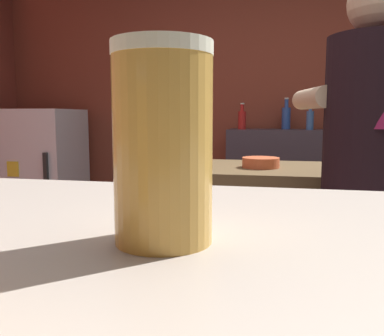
{
  "coord_description": "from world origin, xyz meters",
  "views": [
    {
      "loc": [
        -0.12,
        -1.33,
        1.18
      ],
      "look_at": [
        -0.24,
        -0.75,
        1.1
      ],
      "focal_mm": 37.87,
      "sensor_mm": 36.0,
      "label": 1
    }
  ],
  "objects_px": {
    "mini_fridge": "(44,182)",
    "bottle_soy": "(242,119)",
    "bartender": "(372,177)",
    "bottle_olive_oil": "(329,119)",
    "bottle_hot_sauce": "(310,119)",
    "mixing_bowl": "(261,163)",
    "bottle_vinegar": "(286,117)",
    "pint_glass_far": "(163,144)"
  },
  "relations": [
    {
      "from": "mini_fridge",
      "to": "bottle_hot_sauce",
      "type": "height_order",
      "value": "bottle_hot_sauce"
    },
    {
      "from": "pint_glass_far",
      "to": "bottle_vinegar",
      "type": "height_order",
      "value": "bottle_vinegar"
    },
    {
      "from": "mini_fridge",
      "to": "mixing_bowl",
      "type": "relative_size",
      "value": 7.04
    },
    {
      "from": "bottle_hot_sauce",
      "to": "bottle_olive_oil",
      "type": "height_order",
      "value": "bottle_hot_sauce"
    },
    {
      "from": "mixing_bowl",
      "to": "bottle_olive_oil",
      "type": "relative_size",
      "value": 0.87
    },
    {
      "from": "bartender",
      "to": "mini_fridge",
      "type": "bearing_deg",
      "value": 43.39
    },
    {
      "from": "mixing_bowl",
      "to": "bottle_vinegar",
      "type": "distance_m",
      "value": 1.43
    },
    {
      "from": "bottle_olive_oil",
      "to": "mixing_bowl",
      "type": "bearing_deg",
      "value": -109.39
    },
    {
      "from": "pint_glass_far",
      "to": "bottle_olive_oil",
      "type": "bearing_deg",
      "value": 80.83
    },
    {
      "from": "bartender",
      "to": "bottle_vinegar",
      "type": "relative_size",
      "value": 6.71
    },
    {
      "from": "mini_fridge",
      "to": "bottle_olive_oil",
      "type": "xyz_separation_m",
      "value": [
        2.33,
        0.17,
        0.54
      ]
    },
    {
      "from": "bottle_olive_oil",
      "to": "mini_fridge",
      "type": "bearing_deg",
      "value": -175.76
    },
    {
      "from": "pint_glass_far",
      "to": "mini_fridge",
      "type": "bearing_deg",
      "value": 123.58
    },
    {
      "from": "mini_fridge",
      "to": "bottle_soy",
      "type": "relative_size",
      "value": 6.03
    },
    {
      "from": "mini_fridge",
      "to": "pint_glass_far",
      "type": "xyz_separation_m",
      "value": [
        1.85,
        -2.79,
        0.54
      ]
    },
    {
      "from": "bartender",
      "to": "bottle_hot_sauce",
      "type": "xyz_separation_m",
      "value": [
        -0.09,
        1.64,
        0.19
      ]
    },
    {
      "from": "mixing_bowl",
      "to": "bottle_soy",
      "type": "relative_size",
      "value": 0.86
    },
    {
      "from": "bartender",
      "to": "mixing_bowl",
      "type": "distance_m",
      "value": 0.58
    },
    {
      "from": "bottle_olive_oil",
      "to": "bottle_vinegar",
      "type": "xyz_separation_m",
      "value": [
        -0.32,
        0.09,
        0.02
      ]
    },
    {
      "from": "bartender",
      "to": "bottle_hot_sauce",
      "type": "height_order",
      "value": "bartender"
    },
    {
      "from": "bottle_hot_sauce",
      "to": "bottle_vinegar",
      "type": "relative_size",
      "value": 0.82
    },
    {
      "from": "bartender",
      "to": "bottle_olive_oil",
      "type": "height_order",
      "value": "bartender"
    },
    {
      "from": "mixing_bowl",
      "to": "bottle_vinegar",
      "type": "height_order",
      "value": "bottle_vinegar"
    },
    {
      "from": "pint_glass_far",
      "to": "bottle_soy",
      "type": "xyz_separation_m",
      "value": [
        -0.18,
        2.91,
        0.0
      ]
    },
    {
      "from": "mini_fridge",
      "to": "bartender",
      "type": "height_order",
      "value": "bartender"
    },
    {
      "from": "bartender",
      "to": "bottle_hot_sauce",
      "type": "distance_m",
      "value": 1.65
    },
    {
      "from": "mixing_bowl",
      "to": "bottle_vinegar",
      "type": "bearing_deg",
      "value": 84.19
    },
    {
      "from": "bartender",
      "to": "bottle_vinegar",
      "type": "xyz_separation_m",
      "value": [
        -0.26,
        1.83,
        0.21
      ]
    },
    {
      "from": "bartender",
      "to": "bottle_olive_oil",
      "type": "xyz_separation_m",
      "value": [
        0.06,
        1.74,
        0.19
      ]
    },
    {
      "from": "pint_glass_far",
      "to": "bottle_soy",
      "type": "distance_m",
      "value": 2.92
    },
    {
      "from": "bottle_hot_sauce",
      "to": "bottle_vinegar",
      "type": "height_order",
      "value": "bottle_vinegar"
    },
    {
      "from": "bottle_soy",
      "to": "mini_fridge",
      "type": "bearing_deg",
      "value": -175.78
    },
    {
      "from": "bottle_vinegar",
      "to": "bartender",
      "type": "bearing_deg",
      "value": -81.89
    },
    {
      "from": "bottle_hot_sauce",
      "to": "bottle_soy",
      "type": "xyz_separation_m",
      "value": [
        -0.51,
        0.05,
        0.0
      ]
    },
    {
      "from": "bottle_soy",
      "to": "bottle_olive_oil",
      "type": "bearing_deg",
      "value": 4.28
    },
    {
      "from": "pint_glass_far",
      "to": "bottle_hot_sauce",
      "type": "xyz_separation_m",
      "value": [
        0.33,
        2.87,
        0.0
      ]
    },
    {
      "from": "bottle_soy",
      "to": "bottle_vinegar",
      "type": "bearing_deg",
      "value": 22.68
    },
    {
      "from": "mini_fridge",
      "to": "bottle_vinegar",
      "type": "distance_m",
      "value": 2.1
    },
    {
      "from": "bartender",
      "to": "bottle_olive_oil",
      "type": "bearing_deg",
      "value": -13.99
    },
    {
      "from": "mixing_bowl",
      "to": "bottle_vinegar",
      "type": "xyz_separation_m",
      "value": [
        0.14,
        1.41,
        0.21
      ]
    },
    {
      "from": "mini_fridge",
      "to": "mixing_bowl",
      "type": "height_order",
      "value": "mini_fridge"
    },
    {
      "from": "mixing_bowl",
      "to": "pint_glass_far",
      "type": "distance_m",
      "value": 1.66
    }
  ]
}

